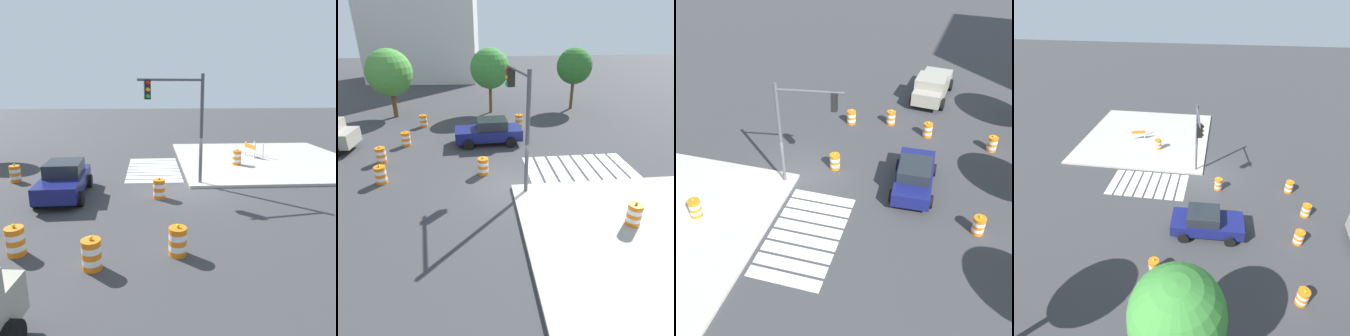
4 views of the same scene
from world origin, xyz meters
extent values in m
plane|color=#38383A|center=(0.00, 0.00, 0.00)|extent=(120.00, 120.00, 0.00)
cube|color=silver|center=(1.38, 1.80, 0.01)|extent=(0.60, 3.20, 0.02)
cube|color=silver|center=(2.12, 1.80, 0.01)|extent=(0.60, 3.20, 0.02)
cube|color=silver|center=(2.88, 1.80, 0.01)|extent=(0.60, 3.20, 0.02)
cube|color=silver|center=(3.62, 1.80, 0.01)|extent=(0.60, 3.20, 0.02)
cube|color=silver|center=(4.38, 1.80, 0.01)|extent=(0.60, 3.20, 0.02)
cube|color=silver|center=(5.12, 1.80, 0.01)|extent=(0.60, 3.20, 0.02)
cube|color=silver|center=(5.88, 1.80, 0.01)|extent=(0.60, 3.20, 0.02)
cube|color=silver|center=(6.62, 1.80, 0.01)|extent=(0.60, 3.20, 0.02)
cube|color=navy|center=(-0.77, 6.04, 0.68)|extent=(4.37, 2.01, 0.70)
cube|color=#1E2328|center=(-0.52, 6.05, 1.33)|extent=(1.96, 1.67, 0.60)
cylinder|color=black|center=(-2.08, 5.04, 0.33)|extent=(0.67, 0.27, 0.66)
cylinder|color=black|center=(-2.16, 6.94, 0.33)|extent=(0.67, 0.27, 0.66)
cylinder|color=black|center=(0.62, 5.14, 0.33)|extent=(0.67, 0.27, 0.66)
cylinder|color=black|center=(0.54, 7.04, 0.33)|extent=(0.67, 0.27, 0.66)
cube|color=gray|center=(-9.74, 5.66, 0.87)|extent=(1.58, 2.03, 0.90)
cylinder|color=black|center=(-9.93, 6.71, 0.42)|extent=(0.87, 0.38, 0.84)
cylinder|color=orange|center=(-6.41, 1.19, 0.09)|extent=(0.56, 0.56, 0.18)
cylinder|color=white|center=(-6.41, 1.19, 0.27)|extent=(0.56, 0.56, 0.18)
cylinder|color=orange|center=(-6.41, 1.19, 0.45)|extent=(0.56, 0.56, 0.18)
cylinder|color=white|center=(-6.41, 1.19, 0.63)|extent=(0.56, 0.56, 0.18)
cylinder|color=orange|center=(-6.41, 1.19, 0.81)|extent=(0.56, 0.56, 0.18)
sphere|color=yellow|center=(-6.41, 1.19, 0.96)|extent=(0.12, 0.12, 0.12)
cylinder|color=orange|center=(-5.54, 9.99, 0.09)|extent=(0.56, 0.56, 0.18)
cylinder|color=white|center=(-5.54, 9.99, 0.27)|extent=(0.56, 0.56, 0.18)
cylinder|color=orange|center=(-5.54, 9.99, 0.45)|extent=(0.56, 0.56, 0.18)
cylinder|color=white|center=(-5.54, 9.99, 0.63)|extent=(0.56, 0.56, 0.18)
cylinder|color=orange|center=(-5.54, 9.99, 0.81)|extent=(0.56, 0.56, 0.18)
sphere|color=yellow|center=(-5.54, 9.99, 0.96)|extent=(0.12, 0.12, 0.12)
cylinder|color=orange|center=(-6.12, 6.16, 0.09)|extent=(0.56, 0.56, 0.18)
cylinder|color=white|center=(-6.12, 6.16, 0.27)|extent=(0.56, 0.56, 0.18)
cylinder|color=orange|center=(-6.12, 6.16, 0.45)|extent=(0.56, 0.56, 0.18)
cylinder|color=white|center=(-6.12, 6.16, 0.63)|extent=(0.56, 0.56, 0.18)
cylinder|color=orange|center=(-6.12, 6.16, 0.81)|extent=(0.56, 0.56, 0.18)
sphere|color=yellow|center=(-6.12, 6.16, 0.96)|extent=(0.12, 0.12, 0.12)
cylinder|color=orange|center=(-7.04, 3.69, 0.09)|extent=(0.56, 0.56, 0.18)
cylinder|color=white|center=(-7.04, 3.69, 0.27)|extent=(0.56, 0.56, 0.18)
cylinder|color=orange|center=(-7.04, 3.69, 0.45)|extent=(0.56, 0.56, 0.18)
cylinder|color=white|center=(-7.04, 3.69, 0.63)|extent=(0.56, 0.56, 0.18)
cylinder|color=orange|center=(-7.04, 3.69, 0.81)|extent=(0.56, 0.56, 0.18)
sphere|color=yellow|center=(-7.04, 3.69, 0.96)|extent=(0.12, 0.12, 0.12)
cylinder|color=orange|center=(1.76, 9.33, 0.09)|extent=(0.56, 0.56, 0.18)
cylinder|color=white|center=(1.76, 9.33, 0.27)|extent=(0.56, 0.56, 0.18)
cylinder|color=orange|center=(1.76, 9.33, 0.45)|extent=(0.56, 0.56, 0.18)
cylinder|color=white|center=(1.76, 9.33, 0.63)|extent=(0.56, 0.56, 0.18)
cylinder|color=orange|center=(1.76, 9.33, 0.81)|extent=(0.56, 0.56, 0.18)
sphere|color=yellow|center=(1.76, 9.33, 0.96)|extent=(0.12, 0.12, 0.12)
cylinder|color=orange|center=(-1.30, 1.61, 0.09)|extent=(0.56, 0.56, 0.18)
cylinder|color=white|center=(-1.30, 1.61, 0.27)|extent=(0.56, 0.56, 0.18)
cylinder|color=orange|center=(-1.30, 1.61, 0.45)|extent=(0.56, 0.56, 0.18)
cylinder|color=white|center=(-1.30, 1.61, 0.63)|extent=(0.56, 0.56, 0.18)
cylinder|color=orange|center=(-1.30, 1.61, 0.81)|extent=(0.56, 0.56, 0.18)
sphere|color=yellow|center=(-1.30, 1.61, 0.96)|extent=(0.12, 0.12, 0.12)
cylinder|color=orange|center=(4.34, -3.57, 0.24)|extent=(0.56, 0.56, 0.18)
cylinder|color=white|center=(4.34, -3.57, 0.42)|extent=(0.56, 0.56, 0.18)
cylinder|color=orange|center=(4.34, -3.57, 0.60)|extent=(0.56, 0.56, 0.18)
cylinder|color=white|center=(4.34, -3.57, 0.78)|extent=(0.56, 0.56, 0.18)
cylinder|color=orange|center=(4.34, -3.57, 0.96)|extent=(0.56, 0.56, 0.18)
sphere|color=yellow|center=(4.34, -3.57, 1.11)|extent=(0.12, 0.12, 0.12)
cylinder|color=#4C4C51|center=(0.60, -0.60, 2.90)|extent=(0.18, 0.18, 5.50)
cylinder|color=#4C4C51|center=(0.36, 0.98, 5.35)|extent=(0.59, 3.18, 0.12)
cube|color=black|center=(0.20, 2.09, 4.90)|extent=(0.40, 0.33, 0.90)
sphere|color=red|center=(0.01, 2.06, 5.20)|extent=(0.20, 0.20, 0.20)
sphere|color=#F2A514|center=(0.01, 2.06, 4.90)|extent=(0.20, 0.20, 0.20)
sphere|color=green|center=(0.01, 2.06, 4.60)|extent=(0.20, 0.20, 0.20)
cylinder|color=brown|center=(-0.15, 13.45, 1.30)|extent=(0.26, 0.26, 2.59)
sphere|color=#387F33|center=(-0.15, 13.45, 3.75)|extent=(3.30, 3.30, 3.30)
cylinder|color=brown|center=(7.32, 13.94, 1.35)|extent=(0.28, 0.28, 2.69)
sphere|color=#2D6B28|center=(7.32, 13.94, 3.78)|extent=(3.09, 3.09, 3.09)
cylinder|color=brown|center=(-8.22, 12.93, 1.17)|extent=(0.40, 0.40, 2.34)
sphere|color=#478C38|center=(-8.22, 12.93, 3.62)|extent=(3.66, 3.66, 3.66)
camera|label=1|loc=(-15.15, 1.99, 5.05)|focal=33.71mm
camera|label=2|loc=(-1.62, -12.36, 7.30)|focal=31.50mm
camera|label=3|loc=(16.38, 7.11, 13.44)|focal=43.81mm
camera|label=4|loc=(-1.03, 18.38, 12.71)|focal=29.88mm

